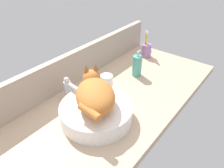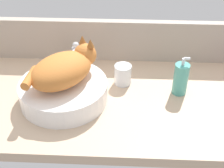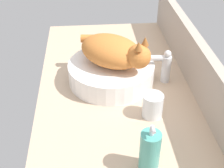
{
  "view_description": "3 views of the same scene",
  "coord_description": "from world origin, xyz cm",
  "px_view_note": "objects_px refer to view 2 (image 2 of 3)",
  "views": [
    {
      "loc": [
        -71.13,
        -55.31,
        70.45
      ],
      "look_at": [
        -1.11,
        -0.34,
        10.84
      ],
      "focal_mm": 35.0,
      "sensor_mm": 36.0,
      "label": 1
    },
    {
      "loc": [
        6.96,
        -95.73,
        75.45
      ],
      "look_at": [
        2.68,
        -4.95,
        9.65
      ],
      "focal_mm": 50.0,
      "sensor_mm": 36.0,
      "label": 2
    },
    {
      "loc": [
        86.33,
        -11.33,
        69.67
      ],
      "look_at": [
        2.3,
        -3.9,
        10.88
      ],
      "focal_mm": 50.0,
      "sensor_mm": 36.0,
      "label": 3
    }
  ],
  "objects_px": {
    "soap_dispenser": "(181,79)",
    "cat": "(64,68)",
    "sink_basin": "(64,91)",
    "water_glass": "(123,76)",
    "faucet": "(76,57)"
  },
  "relations": [
    {
      "from": "water_glass",
      "to": "sink_basin",
      "type": "bearing_deg",
      "value": -151.54
    },
    {
      "from": "cat",
      "to": "faucet",
      "type": "xyz_separation_m",
      "value": [
        0.01,
        0.19,
        -0.06
      ]
    },
    {
      "from": "cat",
      "to": "faucet",
      "type": "height_order",
      "value": "cat"
    },
    {
      "from": "sink_basin",
      "to": "soap_dispenser",
      "type": "relative_size",
      "value": 2.05
    },
    {
      "from": "faucet",
      "to": "water_glass",
      "type": "xyz_separation_m",
      "value": [
        0.2,
        -0.08,
        -0.04
      ]
    },
    {
      "from": "soap_dispenser",
      "to": "water_glass",
      "type": "height_order",
      "value": "soap_dispenser"
    },
    {
      "from": "soap_dispenser",
      "to": "cat",
      "type": "bearing_deg",
      "value": -172.79
    },
    {
      "from": "sink_basin",
      "to": "cat",
      "type": "xyz_separation_m",
      "value": [
        0.01,
        0.01,
        0.1
      ]
    },
    {
      "from": "sink_basin",
      "to": "water_glass",
      "type": "xyz_separation_m",
      "value": [
        0.22,
        0.12,
        -0.0
      ]
    },
    {
      "from": "sink_basin",
      "to": "cat",
      "type": "distance_m",
      "value": 0.1
    },
    {
      "from": "faucet",
      "to": "soap_dispenser",
      "type": "height_order",
      "value": "soap_dispenser"
    },
    {
      "from": "sink_basin",
      "to": "cat",
      "type": "relative_size",
      "value": 1.11
    },
    {
      "from": "soap_dispenser",
      "to": "water_glass",
      "type": "bearing_deg",
      "value": 166.45
    },
    {
      "from": "cat",
      "to": "soap_dispenser",
      "type": "xyz_separation_m",
      "value": [
        0.44,
        0.06,
        -0.07
      ]
    },
    {
      "from": "sink_basin",
      "to": "water_glass",
      "type": "relative_size",
      "value": 4.0
    }
  ]
}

